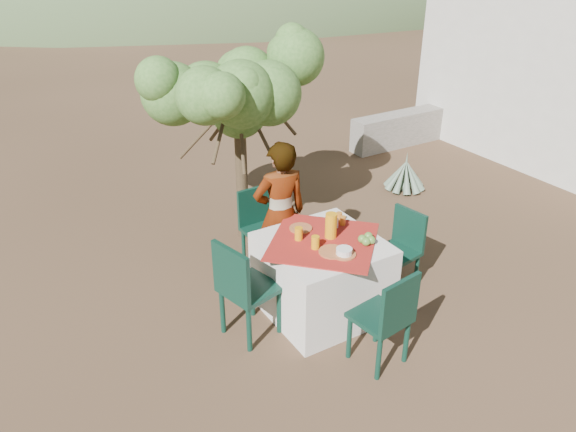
% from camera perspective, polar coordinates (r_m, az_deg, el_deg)
% --- Properties ---
extents(ground, '(160.00, 160.00, 0.00)m').
position_cam_1_polar(ground, '(5.63, 9.11, -9.06)').
color(ground, '#3C2C1B').
rests_on(ground, ground).
extents(table, '(1.30, 1.30, 0.76)m').
position_cam_1_polar(table, '(5.32, 3.48, -6.10)').
color(table, silver).
rests_on(table, ground).
extents(chair_far, '(0.42, 0.42, 0.86)m').
position_cam_1_polar(chair_far, '(6.01, -2.89, -0.78)').
color(chair_far, black).
rests_on(chair_far, ground).
extents(chair_near, '(0.47, 0.47, 0.90)m').
position_cam_1_polar(chair_near, '(4.69, 10.06, -9.98)').
color(chair_near, black).
rests_on(chair_near, ground).
extents(chair_left, '(0.54, 0.54, 0.97)m').
position_cam_1_polar(chair_left, '(4.91, -4.64, -7.17)').
color(chair_left, black).
rests_on(chair_left, ground).
extents(chair_right, '(0.45, 0.45, 0.84)m').
position_cam_1_polar(chair_right, '(5.73, 11.44, -3.01)').
color(chair_right, black).
rests_on(chair_right, ground).
extents(person, '(0.60, 0.44, 1.53)m').
position_cam_1_polar(person, '(5.58, -0.80, 0.19)').
color(person, '#8C6651').
rests_on(person, ground).
extents(shrub_tree, '(1.77, 1.73, 2.08)m').
position_cam_1_polar(shrub_tree, '(6.23, -4.75, 11.74)').
color(shrub_tree, '#4E3D27').
rests_on(shrub_tree, ground).
extents(agave, '(0.57, 0.58, 0.62)m').
position_cam_1_polar(agave, '(8.03, 11.81, 4.05)').
color(agave, slate).
rests_on(agave, ground).
extents(stone_wall, '(2.60, 0.35, 0.55)m').
position_cam_1_polar(stone_wall, '(9.97, 12.99, 8.97)').
color(stone_wall, gray).
rests_on(stone_wall, ground).
extents(plate_far, '(0.22, 0.22, 0.01)m').
position_cam_1_polar(plate_far, '(5.31, 1.30, -1.25)').
color(plate_far, brown).
rests_on(plate_far, table).
extents(plate_near, '(0.25, 0.25, 0.01)m').
position_cam_1_polar(plate_near, '(4.95, 4.54, -3.64)').
color(plate_near, brown).
rests_on(plate_near, table).
extents(glass_far, '(0.07, 0.07, 0.12)m').
position_cam_1_polar(glass_far, '(5.11, 1.09, -1.80)').
color(glass_far, orange).
rests_on(glass_far, table).
extents(glass_near, '(0.07, 0.07, 0.12)m').
position_cam_1_polar(glass_near, '(4.97, 2.80, -2.69)').
color(glass_near, orange).
rests_on(glass_near, table).
extents(juice_pitcher, '(0.11, 0.11, 0.24)m').
position_cam_1_polar(juice_pitcher, '(5.13, 4.39, -0.98)').
color(juice_pitcher, orange).
rests_on(juice_pitcher, table).
extents(bowl_plate, '(0.21, 0.21, 0.01)m').
position_cam_1_polar(bowl_plate, '(4.92, 5.71, -3.90)').
color(bowl_plate, brown).
rests_on(bowl_plate, table).
extents(white_bowl, '(0.14, 0.14, 0.05)m').
position_cam_1_polar(white_bowl, '(4.90, 5.72, -3.58)').
color(white_bowl, white).
rests_on(white_bowl, bowl_plate).
extents(jar_left, '(0.06, 0.06, 0.09)m').
position_cam_1_polar(jar_left, '(5.39, 5.58, -0.47)').
color(jar_left, '#BD7021').
rests_on(jar_left, table).
extents(jar_right, '(0.06, 0.06, 0.09)m').
position_cam_1_polar(jar_right, '(5.44, 5.22, -0.10)').
color(jar_right, '#BD7021').
rests_on(jar_right, table).
extents(napkin_holder, '(0.08, 0.05, 0.10)m').
position_cam_1_polar(napkin_holder, '(5.32, 4.66, -0.76)').
color(napkin_holder, white).
rests_on(napkin_holder, table).
extents(fruit_cluster, '(0.16, 0.15, 0.08)m').
position_cam_1_polar(fruit_cluster, '(5.11, 8.03, -2.35)').
color(fruit_cluster, '#558530').
rests_on(fruit_cluster, table).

